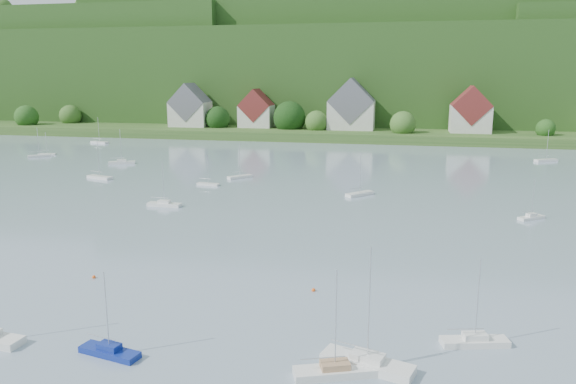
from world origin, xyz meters
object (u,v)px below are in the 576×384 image
at_px(near_sailboat_4, 367,362).
at_px(near_sailboat_3, 475,340).
at_px(near_sailboat_1, 109,350).
at_px(near_sailboat_2, 335,370).

bearing_deg(near_sailboat_4, near_sailboat_3, 50.26).
relative_size(near_sailboat_1, near_sailboat_4, 0.73).
bearing_deg(near_sailboat_2, near_sailboat_1, 161.68).
height_order(near_sailboat_3, near_sailboat_4, near_sailboat_4).
relative_size(near_sailboat_3, near_sailboat_4, 0.77).
xyz_separation_m(near_sailboat_3, near_sailboat_4, (-8.54, -5.57, 0.07)).
xyz_separation_m(near_sailboat_2, near_sailboat_4, (2.31, 1.61, 0.04)).
height_order(near_sailboat_1, near_sailboat_3, near_sailboat_3).
relative_size(near_sailboat_1, near_sailboat_2, 0.85).
distance_m(near_sailboat_1, near_sailboat_3, 30.06).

